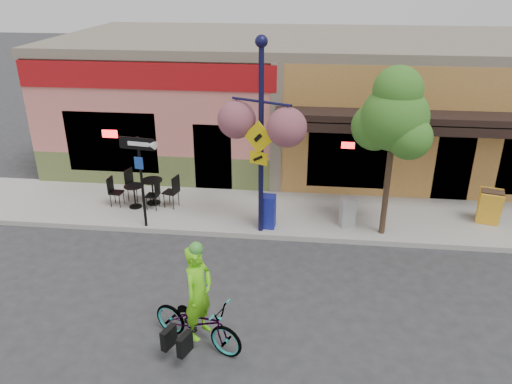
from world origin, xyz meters
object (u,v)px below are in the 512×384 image
Objects in this scene: cyclist_rider at (199,303)px; lamp_post at (261,140)px; newspaper_box_blue at (268,211)px; building at (311,98)px; bicycle at (197,322)px; one_way_sign at (142,183)px; newspaper_box_grey at (348,212)px; street_tree at (391,154)px.

lamp_post is at bearing 13.59° from cyclist_rider.
building is at bearing 85.36° from newspaper_box_blue.
one_way_sign reaches higher than bicycle.
cyclist_rider is 2.05× the size of newspaper_box_blue.
building is at bearing 86.56° from newspaper_box_grey.
newspaper_box_blue is at bearing 76.02° from lamp_post.
cyclist_rider is at bearing -51.69° from one_way_sign.
bicycle is 0.44m from cyclist_rider.
lamp_post is at bearing -176.01° from street_tree.
street_tree reaches higher than bicycle.
one_way_sign is 3.48m from newspaper_box_blue.
building reaches higher than newspaper_box_blue.
cyclist_rider reaches higher than bicycle.
newspaper_box_blue is (0.87, 4.70, -0.34)m from cyclist_rider.
newspaper_box_blue is (3.37, 0.32, -0.83)m from one_way_sign.
newspaper_box_grey is at bearing -9.34° from bicycle.
newspaper_box_grey is at bearing -8.92° from cyclist_rider.
newspaper_box_grey is at bearing 161.92° from street_tree.
bicycle is at bearing -130.65° from street_tree.
cyclist_rider is 5.06m from one_way_sign.
street_tree is (6.48, 0.33, 0.97)m from one_way_sign.
newspaper_box_grey is (5.56, 0.63, -0.89)m from one_way_sign.
lamp_post is at bearing 178.63° from newspaper_box_grey.
lamp_post is 2.00× the size of one_way_sign.
one_way_sign is at bearing 51.77° from bicycle.
bicycle is 5.10m from one_way_sign.
bicycle is at bearing -135.94° from newspaper_box_grey.
bicycle is 5.05m from lamp_post.
street_tree is (2.09, -6.52, 0.17)m from building.
one_way_sign is (-4.39, -6.85, -0.81)m from building.
bicycle is 2.43× the size of newspaper_box_grey.
lamp_post reaches higher than cyclist_rider.
cyclist_rider is 0.42× the size of street_tree.
cyclist_rider is at bearing -135.53° from newspaper_box_grey.
one_way_sign is at bearing 52.26° from cyclist_rider.
street_tree is at bearing 26.82° from lamp_post.
building is 4.01× the size of street_tree.
lamp_post is 3.30m from street_tree.
building reaches higher than bicycle.
cyclist_rider is 6.34m from street_tree.
building is at bearing 107.77° from street_tree.
building is 9.51× the size of cyclist_rider.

